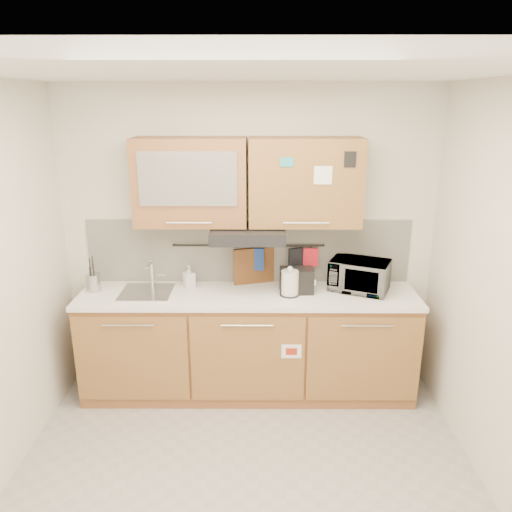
{
  "coord_description": "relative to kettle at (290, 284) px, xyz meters",
  "views": [
    {
      "loc": [
        0.08,
        -2.68,
        2.47
      ],
      "look_at": [
        0.07,
        1.05,
        1.29
      ],
      "focal_mm": 35.0,
      "sensor_mm": 36.0,
      "label": 1
    }
  ],
  "objects": [
    {
      "name": "utensil_crock",
      "position": [
        -1.64,
        0.09,
        -0.02
      ],
      "size": [
        0.15,
        0.15,
        0.3
      ],
      "rotation": [
        0.0,
        0.0,
        -0.34
      ],
      "color": "#ABABB0",
      "rests_on": "countertop"
    },
    {
      "name": "cutting_board",
      "position": [
        -0.3,
        0.28,
        -0.0
      ],
      "size": [
        0.35,
        0.13,
        0.45
      ],
      "primitive_type": "cube",
      "rotation": [
        0.0,
        0.0,
        0.29
      ],
      "color": "brown",
      "rests_on": "utensil_rail"
    },
    {
      "name": "wall_back",
      "position": [
        -0.34,
        0.35,
        0.28
      ],
      "size": [
        3.2,
        0.0,
        3.2
      ],
      "primitive_type": "plane",
      "rotation": [
        1.57,
        0.0,
        0.0
      ],
      "color": "silver",
      "rests_on": "ground"
    },
    {
      "name": "sink",
      "position": [
        -1.19,
        0.06,
        -0.1
      ],
      "size": [
        0.42,
        0.4,
        0.26
      ],
      "color": "silver",
      "rests_on": "countertop"
    },
    {
      "name": "ceiling",
      "position": [
        -0.34,
        -1.15,
        1.58
      ],
      "size": [
        3.2,
        3.2,
        0.0
      ],
      "primitive_type": "plane",
      "rotation": [
        3.14,
        0.0,
        0.0
      ],
      "color": "white",
      "rests_on": "wall_back"
    },
    {
      "name": "pot_holder",
      "position": [
        0.19,
        0.28,
        0.14
      ],
      "size": [
        0.13,
        0.03,
        0.16
      ],
      "primitive_type": "cube",
      "rotation": [
        0.0,
        0.0,
        -0.07
      ],
      "color": "red",
      "rests_on": "utensil_rail"
    },
    {
      "name": "upper_cabinets",
      "position": [
        -0.35,
        0.17,
        0.81
      ],
      "size": [
        1.82,
        0.37,
        0.7
      ],
      "color": "#9C5F37",
      "rests_on": "wall_back"
    },
    {
      "name": "base_cabinet",
      "position": [
        -0.34,
        0.04,
        -0.61
      ],
      "size": [
        2.8,
        0.64,
        0.88
      ],
      "color": "#9C5F37",
      "rests_on": "floor"
    },
    {
      "name": "microwave",
      "position": [
        0.59,
        0.12,
        0.03
      ],
      "size": [
        0.56,
        0.48,
        0.26
      ],
      "primitive_type": "imported",
      "rotation": [
        0.0,
        0.0,
        -0.41
      ],
      "color": "#999999",
      "rests_on": "countertop"
    },
    {
      "name": "toaster",
      "position": [
        0.06,
        0.07,
        0.01
      ],
      "size": [
        0.28,
        0.17,
        0.21
      ],
      "rotation": [
        0.0,
        0.0,
        0.03
      ],
      "color": "black",
      "rests_on": "countertop"
    },
    {
      "name": "dark_pouch",
      "position": [
        0.07,
        0.28,
        0.12
      ],
      "size": [
        0.13,
        0.08,
        0.2
      ],
      "primitive_type": "cube",
      "rotation": [
        0.0,
        0.0,
        0.36
      ],
      "color": "black",
      "rests_on": "utensil_rail"
    },
    {
      "name": "utensil_rail",
      "position": [
        -0.34,
        0.3,
        0.24
      ],
      "size": [
        1.3,
        0.02,
        0.02
      ],
      "primitive_type": "cylinder",
      "rotation": [
        0.0,
        1.57,
        0.0
      ],
      "color": "black",
      "rests_on": "backsplash"
    },
    {
      "name": "countertop",
      "position": [
        -0.34,
        0.04,
        -0.12
      ],
      "size": [
        2.82,
        0.62,
        0.04
      ],
      "primitive_type": "cube",
      "color": "white",
      "rests_on": "base_cabinet"
    },
    {
      "name": "range_hood",
      "position": [
        -0.34,
        0.1,
        0.4
      ],
      "size": [
        0.6,
        0.46,
        0.1
      ],
      "primitive_type": "cube",
      "color": "black",
      "rests_on": "upper_cabinets"
    },
    {
      "name": "backsplash",
      "position": [
        -0.34,
        0.34,
        0.18
      ],
      "size": [
        2.8,
        0.02,
        0.56
      ],
      "primitive_type": "cube",
      "color": "silver",
      "rests_on": "countertop"
    },
    {
      "name": "oven_mitt",
      "position": [
        -0.27,
        0.28,
        0.12
      ],
      "size": [
        0.12,
        0.04,
        0.2
      ],
      "primitive_type": "cube",
      "rotation": [
        0.0,
        0.0,
        -0.06
      ],
      "color": "navy",
      "rests_on": "utensil_rail"
    },
    {
      "name": "kettle",
      "position": [
        0.0,
        0.0,
        0.0
      ],
      "size": [
        0.19,
        0.18,
        0.25
      ],
      "rotation": [
        0.0,
        0.0,
        0.31
      ],
      "color": "silver",
      "rests_on": "countertop"
    },
    {
      "name": "soap_bottle",
      "position": [
        -0.85,
        0.19,
        -0.01
      ],
      "size": [
        0.12,
        0.12,
        0.19
      ],
      "primitive_type": "imported",
      "rotation": [
        0.0,
        0.0,
        0.5
      ],
      "color": "#999999",
      "rests_on": "countertop"
    },
    {
      "name": "floor",
      "position": [
        -0.34,
        -1.15,
        -1.02
      ],
      "size": [
        3.2,
        3.2,
        0.0
      ],
      "primitive_type": "plane",
      "color": "#9E9993",
      "rests_on": "ground"
    }
  ]
}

